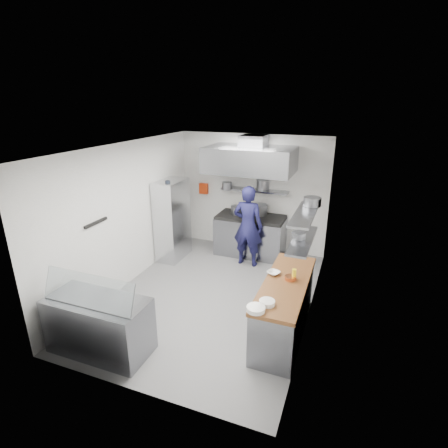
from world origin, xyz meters
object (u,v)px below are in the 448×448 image
at_px(chef, 248,226).
at_px(display_case, 99,325).
at_px(gas_range, 250,236).
at_px(wire_rack, 172,220).

height_order(chef, display_case, chef).
xyz_separation_m(gas_range, chef, (0.10, -0.56, 0.46)).
relative_size(gas_range, wire_rack, 0.86).
bearing_deg(chef, wire_rack, 10.02).
distance_m(chef, display_case, 3.76).
bearing_deg(chef, display_case, 73.34).
relative_size(gas_range, chef, 0.88).
height_order(gas_range, chef, chef).
bearing_deg(gas_range, wire_rack, -153.29).
xyz_separation_m(gas_range, display_case, (-1.06, -4.10, -0.03)).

